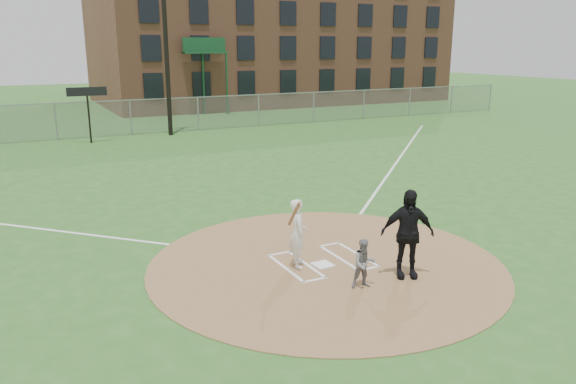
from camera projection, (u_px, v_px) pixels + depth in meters
name	position (u px, v px, depth m)	size (l,w,h in m)	color
ground	(326.00, 264.00, 13.35)	(140.00, 140.00, 0.00)	#2B5E20
dirt_circle	(326.00, 263.00, 13.34)	(8.40, 8.40, 0.02)	#967047
home_plate	(323.00, 265.00, 13.20)	(0.44, 0.44, 0.03)	white
foul_line_first	(397.00, 161.00, 25.03)	(0.10, 24.00, 0.01)	white
catcher	(364.00, 264.00, 11.90)	(0.52, 0.41, 1.07)	gray
umpire	(407.00, 234.00, 12.34)	(1.18, 0.49, 2.01)	black
batters_boxes	(323.00, 261.00, 13.47)	(2.08, 1.88, 0.01)	white
batter_at_plate	(298.00, 233.00, 12.96)	(0.62, 1.04, 1.78)	white
outfield_fence	(131.00, 117.00, 32.08)	(56.08, 0.08, 2.03)	slate
brick_warehouse	(267.00, 17.00, 51.18)	(30.00, 17.17, 15.00)	#985A41
light_pole	(164.00, 15.00, 30.67)	(1.20, 0.30, 12.22)	black
scoreboard_sign	(87.00, 98.00, 29.09)	(2.00, 0.10, 2.93)	black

